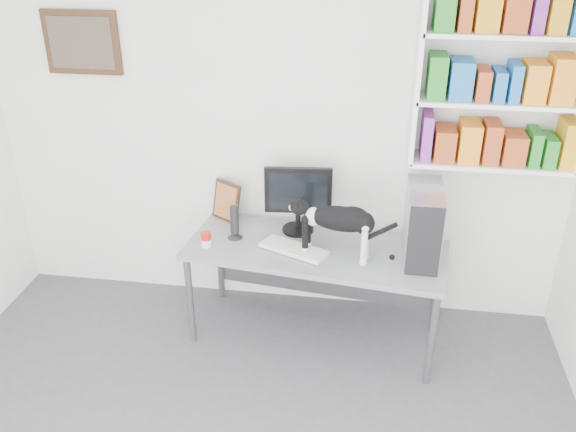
{
  "coord_description": "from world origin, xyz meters",
  "views": [
    {
      "loc": [
        0.66,
        -1.91,
        2.71
      ],
      "look_at": [
        0.15,
        1.53,
        0.93
      ],
      "focal_mm": 38.0,
      "sensor_mm": 36.0,
      "label": 1
    }
  ],
  "objects": [
    {
      "name": "pc_tower",
      "position": [
        1.0,
        1.54,
        0.94
      ],
      "size": [
        0.21,
        0.47,
        0.47
      ],
      "primitive_type": "cube",
      "rotation": [
        0.0,
        0.0,
        -0.01
      ],
      "color": "#B7B7BC",
      "rests_on": "desk"
    },
    {
      "name": "wall_art",
      "position": [
        -1.3,
        1.97,
        1.9
      ],
      "size": [
        0.52,
        0.04,
        0.42
      ],
      "primitive_type": "cube",
      "color": "#422915",
      "rests_on": "room"
    },
    {
      "name": "cat",
      "position": [
        0.48,
        1.44,
        0.89
      ],
      "size": [
        0.63,
        0.25,
        0.38
      ],
      "primitive_type": null,
      "rotation": [
        0.0,
        0.0,
        -0.14
      ],
      "color": "black",
      "rests_on": "desk"
    },
    {
      "name": "monitor",
      "position": [
        0.19,
        1.76,
        0.95
      ],
      "size": [
        0.47,
        0.25,
        0.48
      ],
      "primitive_type": "cube",
      "rotation": [
        0.0,
        0.0,
        0.09
      ],
      "color": "black",
      "rests_on": "desk"
    },
    {
      "name": "desk",
      "position": [
        0.34,
        1.54,
        0.35
      ],
      "size": [
        1.76,
        0.86,
        0.71
      ],
      "primitive_type": "cube",
      "rotation": [
        0.0,
        0.0,
        -0.12
      ],
      "color": "gray",
      "rests_on": "room"
    },
    {
      "name": "room",
      "position": [
        0.0,
        0.0,
        1.35
      ],
      "size": [
        4.01,
        4.01,
        2.7
      ],
      "color": "#525357",
      "rests_on": "ground"
    },
    {
      "name": "keyboard",
      "position": [
        0.2,
        1.48,
        0.72
      ],
      "size": [
        0.48,
        0.33,
        0.03
      ],
      "primitive_type": "cube",
      "rotation": [
        0.0,
        0.0,
        -0.41
      ],
      "color": "silver",
      "rests_on": "desk"
    },
    {
      "name": "leaning_print",
      "position": [
        -0.34,
        1.87,
        0.85
      ],
      "size": [
        0.25,
        0.2,
        0.29
      ],
      "primitive_type": "cube",
      "rotation": [
        0.0,
        0.0,
        -0.56
      ],
      "color": "#422915",
      "rests_on": "desk"
    },
    {
      "name": "speaker",
      "position": [
        -0.22,
        1.6,
        0.83
      ],
      "size": [
        0.13,
        0.13,
        0.24
      ],
      "primitive_type": "cylinder",
      "rotation": [
        0.0,
        0.0,
        0.23
      ],
      "color": "black",
      "rests_on": "desk"
    },
    {
      "name": "bookshelf",
      "position": [
        1.4,
        1.85,
        1.85
      ],
      "size": [
        1.03,
        0.28,
        1.24
      ],
      "primitive_type": "cube",
      "color": "white",
      "rests_on": "room"
    },
    {
      "name": "soup_can",
      "position": [
        -0.38,
        1.46,
        0.76
      ],
      "size": [
        0.09,
        0.09,
        0.1
      ],
      "primitive_type": "cylinder",
      "rotation": [
        0.0,
        0.0,
        -0.39
      ],
      "color": "red",
      "rests_on": "desk"
    }
  ]
}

